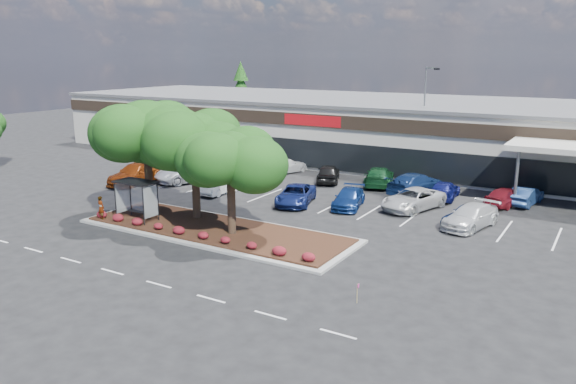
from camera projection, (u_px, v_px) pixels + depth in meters
The scene contains 29 objects.
ground at pixel (199, 257), 30.77m from camera, with size 160.00×160.00×0.00m, color black.
retail_store at pixel (409, 130), 58.23m from camera, with size 80.40×25.20×6.25m.
landscape_island at pixel (216, 230), 35.07m from camera, with size 18.00×6.00×0.26m.
lane_markings at pixel (293, 212), 39.52m from camera, with size 33.12×20.06×0.01m.
shrub_row at pixel (193, 233), 33.23m from camera, with size 17.00×0.80×0.50m, color maroon, non-canonical shape.
bus_shelter at pixel (138, 189), 36.42m from camera, with size 2.75×1.55×2.59m.
island_tree_west at pixel (147, 156), 37.51m from camera, with size 7.20×7.20×7.89m, color #113E0F, non-canonical shape.
island_tree_mid at pixel (195, 163), 36.42m from camera, with size 6.60×6.60×7.32m, color #113E0F, non-canonical shape.
island_tree_east at pixel (231, 181), 33.27m from camera, with size 5.80×5.80×6.50m, color #113E0F, non-canonical shape.
conifer_north_west at pixel (241, 95), 82.89m from camera, with size 4.40×4.40×10.00m, color #113E0F.
person_waiting at pixel (101, 208), 36.76m from camera, with size 0.56×0.37×1.55m, color #594C47.
light_pole at pixel (424, 127), 51.36m from camera, with size 1.43×0.55×9.78m.
survey_stake at pixel (358, 291), 24.85m from camera, with size 0.08×0.14×0.93m.
car_0 at pixel (136, 173), 48.25m from camera, with size 2.37×5.83×1.69m, color maroon.
car_1 at pixel (190, 172), 48.88m from camera, with size 2.83×6.15×1.71m, color #B1B4BE.
car_2 at pixel (220, 185), 44.67m from camera, with size 1.40×4.02×1.33m, color white.
car_3 at pixel (296, 195), 41.49m from camera, with size 2.33×5.05×1.40m, color navy.
car_4 at pixel (349, 198), 40.64m from camera, with size 1.87×4.59×1.33m, color navy.
car_5 at pixel (413, 199), 40.01m from camera, with size 2.48×5.38×1.50m, color silver.
car_6 at pixel (469, 215), 36.29m from camera, with size 1.70×4.23×1.44m, color navy.
car_7 at pixel (471, 216), 35.85m from camera, with size 2.02×4.97×1.44m, color silver.
car_9 at pixel (197, 162), 53.25m from camera, with size 1.79×5.12×1.69m, color silver.
car_10 at pixel (285, 166), 52.50m from camera, with size 1.95×4.79×1.39m, color silver.
car_11 at pixel (328, 173), 48.75m from camera, with size 1.84×4.58×1.56m, color black.
car_12 at pixel (379, 176), 47.41m from camera, with size 2.18×5.36×1.56m, color #12411F.
car_13 at pixel (416, 184), 44.39m from camera, with size 2.38×5.85×1.70m, color navy.
car_14 at pixel (444, 190), 43.03m from camera, with size 1.87×4.59×1.33m, color #0F1459.
car_15 at pixel (507, 196), 41.01m from camera, with size 1.68×4.17×1.42m, color maroon.
car_16 at pixel (526, 196), 41.31m from camera, with size 1.45×4.17×1.37m, color navy.
Camera 1 is at (19.12, -22.40, 10.76)m, focal length 35.00 mm.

